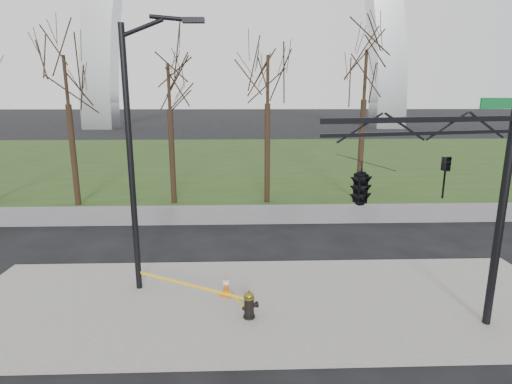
{
  "coord_description": "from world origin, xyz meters",
  "views": [
    {
      "loc": [
        -0.72,
        -10.93,
        5.94
      ],
      "look_at": [
        -0.28,
        2.0,
        2.96
      ],
      "focal_mm": 28.3,
      "sensor_mm": 36.0,
      "label": 1
    }
  ],
  "objects_px": {
    "fire_hydrant": "(249,305)",
    "traffic_cone": "(226,286)",
    "traffic_signal_mast": "(391,181)",
    "street_light": "(137,143)"
  },
  "relations": [
    {
      "from": "fire_hydrant",
      "to": "traffic_cone",
      "type": "bearing_deg",
      "value": 94.48
    },
    {
      "from": "traffic_cone",
      "to": "traffic_signal_mast",
      "type": "bearing_deg",
      "value": -33.26
    },
    {
      "from": "fire_hydrant",
      "to": "traffic_cone",
      "type": "relative_size",
      "value": 1.3
    },
    {
      "from": "traffic_cone",
      "to": "fire_hydrant",
      "type": "bearing_deg",
      "value": -61.9
    },
    {
      "from": "street_light",
      "to": "traffic_signal_mast",
      "type": "relative_size",
      "value": 1.37
    },
    {
      "from": "street_light",
      "to": "traffic_signal_mast",
      "type": "distance_m",
      "value": 7.18
    },
    {
      "from": "fire_hydrant",
      "to": "traffic_signal_mast",
      "type": "bearing_deg",
      "value": -45.08
    },
    {
      "from": "fire_hydrant",
      "to": "street_light",
      "type": "height_order",
      "value": "street_light"
    },
    {
      "from": "traffic_cone",
      "to": "traffic_signal_mast",
      "type": "distance_m",
      "value": 5.95
    },
    {
      "from": "fire_hydrant",
      "to": "traffic_cone",
      "type": "xyz_separation_m",
      "value": [
        -0.69,
        1.29,
        -0.06
      ]
    }
  ]
}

